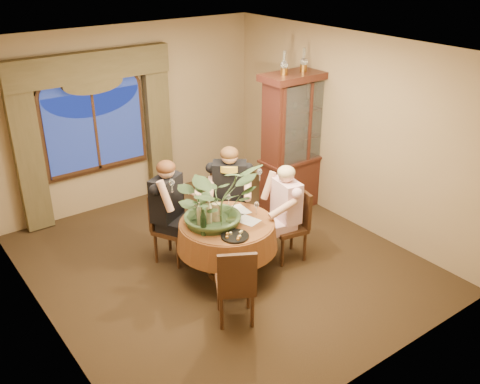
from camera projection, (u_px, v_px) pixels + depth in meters
floor at (222, 262)px, 7.13m from camera, size 5.00×5.00×0.00m
wall_back at (129, 116)px, 8.35m from camera, size 4.50×0.00×4.50m
wall_right at (348, 130)px, 7.75m from camera, size 0.00×5.00×5.00m
ceiling at (218, 49)px, 5.94m from camera, size 5.00×5.00×0.00m
window at (96, 131)px, 8.02m from camera, size 1.62×0.10×1.32m
arched_transom at (89, 80)px, 7.69m from camera, size 1.60×0.06×0.44m
drapery_left at (28, 154)px, 7.48m from camera, size 0.38×0.14×2.32m
drapery_right at (158, 127)px, 8.59m from camera, size 0.38×0.14×2.32m
swag_valance at (90, 67)px, 7.55m from camera, size 2.45×0.16×0.42m
dining_table at (227, 248)px, 6.75m from camera, size 1.52×1.52×0.75m
china_cabinet at (300, 141)px, 8.28m from camera, size 1.34×0.53×2.16m
oil_lamp_left at (284, 63)px, 7.54m from camera, size 0.11×0.11×0.34m
oil_lamp_center at (304, 60)px, 7.74m from camera, size 0.11×0.11×0.34m
oil_lamp_right at (322, 57)px, 7.94m from camera, size 0.11×0.11×0.34m
chair_right at (288, 226)px, 7.05m from camera, size 0.49×0.49×0.96m
chair_back_right at (226, 209)px, 7.49m from camera, size 0.58×0.58×0.96m
chair_back at (173, 228)px, 7.01m from camera, size 0.57×0.57×0.96m
chair_front_left at (235, 283)px, 5.88m from camera, size 0.57×0.57×0.96m
person_pink at (286, 213)px, 6.99m from camera, size 0.50×0.54×1.33m
person_back at (167, 211)px, 6.94m from camera, size 0.67×0.65×1.42m
person_scarf at (230, 196)px, 7.33m from camera, size 0.70×0.69×1.45m
stoneware_vase at (216, 213)px, 6.53m from camera, size 0.14×0.14×0.26m
centerpiece_plant at (214, 172)px, 6.32m from camera, size 1.07×1.19×0.93m
olive_bowl at (233, 221)px, 6.54m from camera, size 0.16×0.16×0.05m
cheese_platter at (235, 236)px, 6.24m from camera, size 0.33×0.33×0.02m
wine_bottle_0 at (200, 215)px, 6.40m from camera, size 0.07×0.07×0.33m
wine_bottle_1 at (209, 213)px, 6.44m from camera, size 0.07×0.07×0.33m
wine_bottle_2 at (200, 211)px, 6.50m from camera, size 0.07×0.07×0.33m
wine_bottle_3 at (203, 222)px, 6.23m from camera, size 0.07×0.07×0.33m
tasting_paper_0 at (247, 220)px, 6.62m from camera, size 0.29×0.35×0.00m
tasting_paper_1 at (239, 210)px, 6.87m from camera, size 0.24×0.32×0.00m
wine_glass_person_pink at (256, 208)px, 6.73m from camera, size 0.07×0.07×0.18m
wine_glass_person_back at (197, 209)px, 6.71m from camera, size 0.07×0.07×0.18m
wine_glass_person_scarf at (228, 200)px, 6.93m from camera, size 0.07×0.07×0.18m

